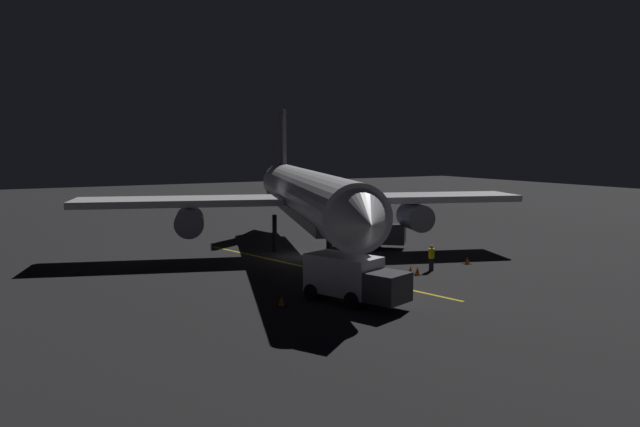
{
  "coord_description": "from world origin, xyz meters",
  "views": [
    {
      "loc": [
        21.59,
        40.47,
        8.43
      ],
      "look_at": [
        0.0,
        2.0,
        3.5
      ],
      "focal_mm": 34.63,
      "sensor_mm": 36.0,
      "label": 1
    }
  ],
  "objects_px": {
    "traffic_cone_near_left": "(282,301)",
    "traffic_cone_under_wing": "(417,271)",
    "ground_crew_worker": "(431,258)",
    "airliner": "(306,196)",
    "baggage_truck": "(352,279)",
    "traffic_cone_far": "(411,270)",
    "catering_truck": "(367,234)",
    "traffic_cone_near_right": "(467,260)"
  },
  "relations": [
    {
      "from": "ground_crew_worker",
      "to": "traffic_cone_near_right",
      "type": "relative_size",
      "value": 3.16
    },
    {
      "from": "traffic_cone_near_right",
      "to": "traffic_cone_near_left",
      "type": "bearing_deg",
      "value": 13.34
    },
    {
      "from": "baggage_truck",
      "to": "traffic_cone_near_right",
      "type": "distance_m",
      "value": 13.96
    },
    {
      "from": "traffic_cone_under_wing",
      "to": "traffic_cone_far",
      "type": "bearing_deg",
      "value": -58.42
    },
    {
      "from": "traffic_cone_under_wing",
      "to": "traffic_cone_near_left",
      "type": "bearing_deg",
      "value": 13.69
    },
    {
      "from": "traffic_cone_far",
      "to": "traffic_cone_near_left",
      "type": "bearing_deg",
      "value": 15.97
    },
    {
      "from": "baggage_truck",
      "to": "traffic_cone_near_left",
      "type": "xyz_separation_m",
      "value": [
        3.58,
        -1.22,
        -1.03
      ]
    },
    {
      "from": "airliner",
      "to": "ground_crew_worker",
      "type": "distance_m",
      "value": 10.94
    },
    {
      "from": "traffic_cone_near_left",
      "to": "traffic_cone_under_wing",
      "type": "distance_m",
      "value": 11.42
    },
    {
      "from": "airliner",
      "to": "traffic_cone_under_wing",
      "type": "distance_m",
      "value": 11.12
    },
    {
      "from": "airliner",
      "to": "ground_crew_worker",
      "type": "xyz_separation_m",
      "value": [
        -4.69,
        9.16,
        -3.69
      ]
    },
    {
      "from": "traffic_cone_far",
      "to": "airliner",
      "type": "bearing_deg",
      "value": -73.44
    },
    {
      "from": "airliner",
      "to": "traffic_cone_under_wing",
      "type": "height_order",
      "value": "airliner"
    },
    {
      "from": "airliner",
      "to": "traffic_cone_far",
      "type": "bearing_deg",
      "value": 106.56
    },
    {
      "from": "ground_crew_worker",
      "to": "traffic_cone_near_left",
      "type": "height_order",
      "value": "ground_crew_worker"
    },
    {
      "from": "airliner",
      "to": "baggage_truck",
      "type": "bearing_deg",
      "value": 71.9
    },
    {
      "from": "baggage_truck",
      "to": "traffic_cone_far",
      "type": "relative_size",
      "value": 11.17
    },
    {
      "from": "traffic_cone_near_left",
      "to": "traffic_cone_under_wing",
      "type": "relative_size",
      "value": 1.0
    },
    {
      "from": "ground_crew_worker",
      "to": "traffic_cone_under_wing",
      "type": "xyz_separation_m",
      "value": [
        1.66,
        0.62,
        -0.64
      ]
    },
    {
      "from": "catering_truck",
      "to": "traffic_cone_far",
      "type": "xyz_separation_m",
      "value": [
        3.28,
        10.01,
        -0.9
      ]
    },
    {
      "from": "traffic_cone_near_left",
      "to": "traffic_cone_near_right",
      "type": "height_order",
      "value": "same"
    },
    {
      "from": "traffic_cone_near_right",
      "to": "traffic_cone_under_wing",
      "type": "height_order",
      "value": "same"
    },
    {
      "from": "baggage_truck",
      "to": "traffic_cone_far",
      "type": "xyz_separation_m",
      "value": [
        -7.27,
        -4.33,
        -1.03
      ]
    },
    {
      "from": "traffic_cone_near_left",
      "to": "catering_truck",
      "type": "bearing_deg",
      "value": -137.13
    },
    {
      "from": "catering_truck",
      "to": "ground_crew_worker",
      "type": "relative_size",
      "value": 3.2
    },
    {
      "from": "traffic_cone_under_wing",
      "to": "traffic_cone_far",
      "type": "distance_m",
      "value": 0.47
    },
    {
      "from": "ground_crew_worker",
      "to": "traffic_cone_far",
      "type": "xyz_separation_m",
      "value": [
        1.91,
        0.22,
        -0.64
      ]
    },
    {
      "from": "traffic_cone_near_left",
      "to": "airliner",
      "type": "bearing_deg",
      "value": -122.86
    },
    {
      "from": "airliner",
      "to": "traffic_cone_near_left",
      "type": "xyz_separation_m",
      "value": [
        8.06,
        12.49,
        -4.32
      ]
    },
    {
      "from": "ground_crew_worker",
      "to": "traffic_cone_near_right",
      "type": "bearing_deg",
      "value": -171.01
    },
    {
      "from": "baggage_truck",
      "to": "ground_crew_worker",
      "type": "relative_size",
      "value": 3.53
    },
    {
      "from": "traffic_cone_near_right",
      "to": "traffic_cone_far",
      "type": "relative_size",
      "value": 1.0
    },
    {
      "from": "traffic_cone_near_left",
      "to": "traffic_cone_under_wing",
      "type": "bearing_deg",
      "value": -166.31
    },
    {
      "from": "baggage_truck",
      "to": "traffic_cone_near_right",
      "type": "height_order",
      "value": "baggage_truck"
    },
    {
      "from": "catering_truck",
      "to": "airliner",
      "type": "bearing_deg",
      "value": 5.96
    },
    {
      "from": "traffic_cone_under_wing",
      "to": "catering_truck",
      "type": "bearing_deg",
      "value": -106.23
    },
    {
      "from": "traffic_cone_near_right",
      "to": "ground_crew_worker",
      "type": "bearing_deg",
      "value": 8.99
    },
    {
      "from": "traffic_cone_near_left",
      "to": "baggage_truck",
      "type": "bearing_deg",
      "value": 161.17
    },
    {
      "from": "catering_truck",
      "to": "traffic_cone_far",
      "type": "relative_size",
      "value": 10.13
    },
    {
      "from": "baggage_truck",
      "to": "catering_truck",
      "type": "xyz_separation_m",
      "value": [
        -10.55,
        -14.34,
        -0.13
      ]
    },
    {
      "from": "ground_crew_worker",
      "to": "airliner",
      "type": "bearing_deg",
      "value": -62.87
    },
    {
      "from": "catering_truck",
      "to": "traffic_cone_under_wing",
      "type": "height_order",
      "value": "catering_truck"
    }
  ]
}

